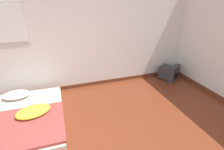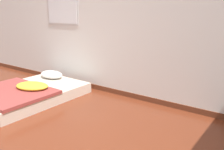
% 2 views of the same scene
% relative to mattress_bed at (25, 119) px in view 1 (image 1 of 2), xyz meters
% --- Properties ---
extents(wall_back, '(8.19, 0.08, 2.60)m').
position_rel_mattress_bed_xyz_m(wall_back, '(1.06, 1.13, 1.17)').
color(wall_back, white).
rests_on(wall_back, ground_plane).
extents(mattress_bed, '(1.32, 1.83, 0.33)m').
position_rel_mattress_bed_xyz_m(mattress_bed, '(0.00, 0.00, 0.00)').
color(mattress_bed, beige).
rests_on(mattress_bed, ground_plane).
extents(crt_tv, '(0.58, 0.59, 0.40)m').
position_rel_mattress_bed_xyz_m(crt_tv, '(3.53, 0.79, 0.07)').
color(crt_tv, '#333338').
rests_on(crt_tv, ground_plane).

